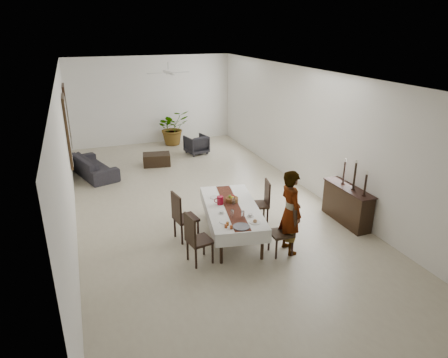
% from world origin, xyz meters
% --- Properties ---
extents(floor, '(6.00, 12.00, 0.00)m').
position_xyz_m(floor, '(0.00, 0.00, 0.00)').
color(floor, beige).
rests_on(floor, ground).
extents(ceiling, '(6.00, 12.00, 0.02)m').
position_xyz_m(ceiling, '(0.00, 0.00, 3.20)').
color(ceiling, white).
rests_on(ceiling, wall_back).
extents(wall_back, '(6.00, 0.02, 3.20)m').
position_xyz_m(wall_back, '(0.00, 6.00, 1.60)').
color(wall_back, white).
rests_on(wall_back, floor).
extents(wall_front, '(6.00, 0.02, 3.20)m').
position_xyz_m(wall_front, '(0.00, -6.00, 1.60)').
color(wall_front, white).
rests_on(wall_front, floor).
extents(wall_left, '(0.02, 12.00, 3.20)m').
position_xyz_m(wall_left, '(-3.00, 0.00, 1.60)').
color(wall_left, white).
rests_on(wall_left, floor).
extents(wall_right, '(0.02, 12.00, 3.20)m').
position_xyz_m(wall_right, '(3.00, 0.00, 1.60)').
color(wall_right, white).
rests_on(wall_right, floor).
extents(dining_table_top, '(1.28, 2.28, 0.04)m').
position_xyz_m(dining_table_top, '(0.11, -1.82, 0.65)').
color(dining_table_top, black).
rests_on(dining_table_top, table_leg_fl).
extents(table_leg_fl, '(0.07, 0.07, 0.63)m').
position_xyz_m(table_leg_fl, '(-0.47, -2.75, 0.31)').
color(table_leg_fl, black).
rests_on(table_leg_fl, floor).
extents(table_leg_fr, '(0.07, 0.07, 0.63)m').
position_xyz_m(table_leg_fr, '(0.31, -2.89, 0.31)').
color(table_leg_fr, black).
rests_on(table_leg_fr, floor).
extents(table_leg_bl, '(0.07, 0.07, 0.63)m').
position_xyz_m(table_leg_bl, '(-0.09, -0.74, 0.31)').
color(table_leg_bl, black).
rests_on(table_leg_bl, floor).
extents(table_leg_br, '(0.07, 0.07, 0.63)m').
position_xyz_m(table_leg_br, '(0.69, -0.88, 0.31)').
color(table_leg_br, black).
rests_on(table_leg_br, floor).
extents(tablecloth_top, '(1.47, 2.47, 0.01)m').
position_xyz_m(tablecloth_top, '(0.11, -1.82, 0.68)').
color(tablecloth_top, white).
rests_on(tablecloth_top, dining_table_top).
extents(tablecloth_drape_left, '(0.43, 2.28, 0.27)m').
position_xyz_m(tablecloth_drape_left, '(-0.40, -1.72, 0.55)').
color(tablecloth_drape_left, silver).
rests_on(tablecloth_drape_left, dining_table_top).
extents(tablecloth_drape_right, '(0.43, 2.28, 0.27)m').
position_xyz_m(tablecloth_drape_right, '(0.63, -1.91, 0.55)').
color(tablecloth_drape_right, silver).
rests_on(tablecloth_drape_right, dining_table_top).
extents(tablecloth_drape_near, '(1.04, 0.20, 0.27)m').
position_xyz_m(tablecloth_drape_near, '(-0.10, -2.95, 0.55)').
color(tablecloth_drape_near, white).
rests_on(tablecloth_drape_near, dining_table_top).
extents(tablecloth_drape_far, '(1.04, 0.20, 0.27)m').
position_xyz_m(tablecloth_drape_far, '(0.32, -0.68, 0.55)').
color(tablecloth_drape_far, white).
rests_on(tablecloth_drape_far, dining_table_top).
extents(table_runner, '(0.72, 2.26, 0.00)m').
position_xyz_m(table_runner, '(0.11, -1.82, 0.68)').
color(table_runner, maroon).
rests_on(table_runner, tablecloth_top).
extents(red_pitcher, '(0.16, 0.16, 0.18)m').
position_xyz_m(red_pitcher, '(-0.08, -1.64, 0.77)').
color(red_pitcher, maroon).
rests_on(red_pitcher, tablecloth_top).
extents(pitcher_handle, '(0.11, 0.04, 0.11)m').
position_xyz_m(pitcher_handle, '(-0.16, -1.63, 0.77)').
color(pitcher_handle, maroon).
rests_on(pitcher_handle, red_pitcher).
extents(wine_glass_near, '(0.06, 0.06, 0.15)m').
position_xyz_m(wine_glass_near, '(0.11, -2.41, 0.76)').
color(wine_glass_near, white).
rests_on(wine_glass_near, tablecloth_top).
extents(wine_glass_mid, '(0.06, 0.06, 0.15)m').
position_xyz_m(wine_glass_mid, '(-0.07, -2.29, 0.76)').
color(wine_glass_mid, white).
rests_on(wine_glass_mid, tablecloth_top).
extents(wine_glass_far, '(0.06, 0.06, 0.15)m').
position_xyz_m(wine_glass_far, '(0.16, -1.78, 0.76)').
color(wine_glass_far, silver).
rests_on(wine_glass_far, tablecloth_top).
extents(teacup_right, '(0.08, 0.08, 0.05)m').
position_xyz_m(teacup_right, '(0.28, -2.40, 0.71)').
color(teacup_right, silver).
rests_on(teacup_right, saucer_right).
extents(saucer_right, '(0.13, 0.13, 0.01)m').
position_xyz_m(saucer_right, '(0.28, -2.40, 0.69)').
color(saucer_right, silver).
rests_on(saucer_right, tablecloth_top).
extents(teacup_left, '(0.08, 0.08, 0.05)m').
position_xyz_m(teacup_left, '(-0.21, -2.08, 0.71)').
color(teacup_left, silver).
rests_on(teacup_left, saucer_left).
extents(saucer_left, '(0.13, 0.13, 0.01)m').
position_xyz_m(saucer_left, '(-0.21, -2.08, 0.69)').
color(saucer_left, white).
rests_on(saucer_left, tablecloth_top).
extents(plate_near_right, '(0.22, 0.22, 0.01)m').
position_xyz_m(plate_near_right, '(0.25, -2.66, 0.69)').
color(plate_near_right, white).
rests_on(plate_near_right, tablecloth_top).
extents(bread_near_right, '(0.08, 0.08, 0.08)m').
position_xyz_m(bread_near_right, '(0.25, -2.66, 0.71)').
color(bread_near_right, tan).
rests_on(bread_near_right, plate_near_right).
extents(plate_near_left, '(0.22, 0.22, 0.01)m').
position_xyz_m(plate_near_left, '(-0.28, -2.43, 0.69)').
color(plate_near_left, white).
rests_on(plate_near_left, tablecloth_top).
extents(plate_far_left, '(0.22, 0.22, 0.01)m').
position_xyz_m(plate_far_left, '(-0.08, -1.28, 0.69)').
color(plate_far_left, silver).
rests_on(plate_far_left, tablecloth_top).
extents(serving_tray, '(0.32, 0.32, 0.02)m').
position_xyz_m(serving_tray, '(-0.06, -2.74, 0.69)').
color(serving_tray, '#3C3C41').
rests_on(serving_tray, tablecloth_top).
extents(jam_jar_a, '(0.06, 0.06, 0.07)m').
position_xyz_m(jam_jar_a, '(-0.26, -2.73, 0.72)').
color(jam_jar_a, '#953B15').
rests_on(jam_jar_a, tablecloth_top).
extents(jam_jar_b, '(0.06, 0.06, 0.07)m').
position_xyz_m(jam_jar_b, '(-0.34, -2.66, 0.72)').
color(jam_jar_b, '#9C4016').
rests_on(jam_jar_b, tablecloth_top).
extents(jam_jar_c, '(0.06, 0.06, 0.07)m').
position_xyz_m(jam_jar_c, '(-0.28, -2.58, 0.72)').
color(jam_jar_c, '#934E15').
rests_on(jam_jar_c, tablecloth_top).
extents(fruit_basket, '(0.27, 0.27, 0.09)m').
position_xyz_m(fruit_basket, '(0.20, -1.60, 0.73)').
color(fruit_basket, brown).
rests_on(fruit_basket, tablecloth_top).
extents(fruit_red, '(0.08, 0.08, 0.08)m').
position_xyz_m(fruit_red, '(0.23, -1.59, 0.79)').
color(fruit_red, maroon).
rests_on(fruit_red, fruit_basket).
extents(fruit_green, '(0.07, 0.07, 0.07)m').
position_xyz_m(fruit_green, '(0.17, -1.57, 0.79)').
color(fruit_green, '#5B8427').
rests_on(fruit_green, fruit_basket).
extents(fruit_yellow, '(0.08, 0.08, 0.08)m').
position_xyz_m(fruit_yellow, '(0.19, -1.65, 0.79)').
color(fruit_yellow, yellow).
rests_on(fruit_yellow, fruit_basket).
extents(chair_right_near_seat, '(0.43, 0.43, 0.05)m').
position_xyz_m(chair_right_near_seat, '(0.74, -2.82, 0.44)').
color(chair_right_near_seat, black).
rests_on(chair_right_near_seat, chair_right_near_leg_fl).
extents(chair_right_near_leg_fl, '(0.04, 0.04, 0.41)m').
position_xyz_m(chair_right_near_leg_fl, '(0.91, -3.00, 0.21)').
color(chair_right_near_leg_fl, black).
rests_on(chair_right_near_leg_fl, floor).
extents(chair_right_near_leg_fr, '(0.04, 0.04, 0.41)m').
position_xyz_m(chair_right_near_leg_fr, '(0.92, -2.66, 0.21)').
color(chair_right_near_leg_fr, black).
rests_on(chair_right_near_leg_fr, floor).
extents(chair_right_near_leg_bl, '(0.04, 0.04, 0.41)m').
position_xyz_m(chair_right_near_leg_bl, '(0.57, -2.99, 0.21)').
color(chair_right_near_leg_bl, black).
rests_on(chair_right_near_leg_bl, floor).
extents(chair_right_near_leg_br, '(0.04, 0.04, 0.41)m').
position_xyz_m(chair_right_near_leg_br, '(0.58, -2.64, 0.21)').
color(chair_right_near_leg_br, black).
rests_on(chair_right_near_leg_br, floor).
extents(chair_right_near_back, '(0.05, 0.42, 0.53)m').
position_xyz_m(chair_right_near_back, '(0.93, -2.83, 0.72)').
color(chair_right_near_back, black).
rests_on(chair_right_near_back, chair_right_near_seat).
extents(chair_right_far_seat, '(0.51, 0.51, 0.05)m').
position_xyz_m(chair_right_far_seat, '(0.89, -1.48, 0.44)').
color(chair_right_far_seat, black).
rests_on(chair_right_far_seat, chair_right_far_leg_fl).
extents(chair_right_far_leg_fl, '(0.05, 0.05, 0.42)m').
position_xyz_m(chair_right_far_leg_fl, '(1.02, -1.69, 0.21)').
color(chair_right_far_leg_fl, black).
rests_on(chair_right_far_leg_fl, floor).
extents(chair_right_far_leg_fr, '(0.05, 0.05, 0.42)m').
position_xyz_m(chair_right_far_leg_fr, '(1.10, -1.35, 0.21)').
color(chair_right_far_leg_fr, black).
rests_on(chair_right_far_leg_fr, floor).
extents(chair_right_far_leg_bl, '(0.05, 0.05, 0.42)m').
position_xyz_m(chair_right_far_leg_bl, '(0.68, -1.61, 0.21)').
color(chair_right_far_leg_bl, black).
rests_on(chair_right_far_leg_bl, floor).
extents(chair_right_far_leg_br, '(0.05, 0.05, 0.42)m').
position_xyz_m(chair_right_far_leg_br, '(0.76, -1.28, 0.21)').
color(chair_right_far_leg_br, black).
rests_on(chair_right_far_leg_br, floor).
extents(chair_right_far_back, '(0.13, 0.42, 0.54)m').
position_xyz_m(chair_right_far_back, '(1.08, -1.53, 0.73)').
color(chair_right_far_back, black).
rests_on(chair_right_far_back, chair_right_far_seat).
extents(chair_left_near_seat, '(0.50, 0.50, 0.05)m').
position_xyz_m(chair_left_near_seat, '(-0.82, -2.56, 0.45)').
color(chair_left_near_seat, black).
rests_on(chair_left_near_seat, chair_left_near_leg_fl).
extents(chair_left_near_leg_fl, '(0.05, 0.05, 0.42)m').
position_xyz_m(chair_left_near_leg_fl, '(-1.03, -2.42, 0.21)').
color(chair_left_near_leg_fl, black).
rests_on(chair_left_near_leg_fl, floor).
extents(chair_left_near_leg_fr, '(0.05, 0.05, 0.42)m').
position_xyz_m(chair_left_near_leg_fr, '(-0.96, -2.76, 0.21)').
color(chair_left_near_leg_fr, black).
rests_on(chair_left_near_leg_fr, floor).
extents(chair_left_near_leg_bl, '(0.05, 0.05, 0.42)m').
position_xyz_m(chair_left_near_leg_bl, '(-0.68, -2.35, 0.21)').
color(chair_left_near_leg_bl, black).
rests_on(chair_left_near_leg_bl, floor).
extents(chair_left_near_leg_br, '(0.05, 0.05, 0.42)m').
position_xyz_m(chair_left_near_leg_br, '(-0.62, -2.70, 0.21)').
color(chair_left_near_leg_br, black).
rests_on(chair_left_near_leg_br, floor).
extents(chair_left_near_back, '(0.12, 0.43, 0.54)m').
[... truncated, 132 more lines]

